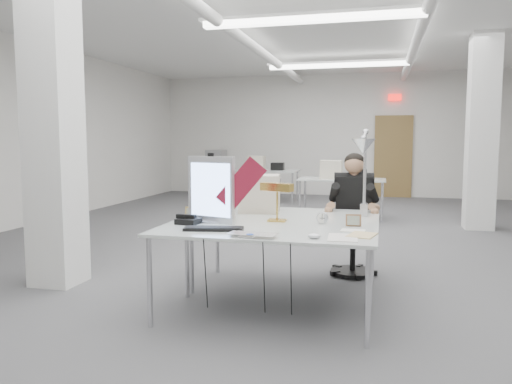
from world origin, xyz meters
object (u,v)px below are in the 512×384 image
at_px(desk_phone, 188,221).
at_px(beige_monitor, 260,193).
at_px(bankers_lamp, 277,204).
at_px(seated_person, 354,194).
at_px(monitor, 211,190).
at_px(laptop, 250,236).
at_px(architect_lamp, 364,167).
at_px(office_chair, 353,227).
at_px(desk_main, 265,231).

relative_size(desk_phone, beige_monitor, 0.47).
bearing_deg(bankers_lamp, seated_person, 81.70).
bearing_deg(seated_person, bankers_lamp, -122.21).
relative_size(monitor, laptop, 1.59).
distance_m(beige_monitor, architect_lamp, 1.11).
relative_size(monitor, bankers_lamp, 1.84).
bearing_deg(office_chair, desk_main, -114.97).
distance_m(seated_person, monitor, 1.75).
xyz_separation_m(laptop, beige_monitor, (-0.25, 1.34, 0.17)).
bearing_deg(bankers_lamp, office_chair, 82.76).
relative_size(bankers_lamp, desk_phone, 1.70).
xyz_separation_m(monitor, laptop, (0.51, -0.61, -0.28)).
bearing_deg(seated_person, desk_phone, -136.20).
bearing_deg(architect_lamp, office_chair, 107.47).
relative_size(monitor, beige_monitor, 1.47).
xyz_separation_m(seated_person, laptop, (-0.65, -1.91, -0.13)).
relative_size(laptop, desk_phone, 1.96).
bearing_deg(architect_lamp, seated_person, 107.95).
bearing_deg(desk_phone, laptop, -28.25).
bearing_deg(desk_main, desk_phone, 172.03).
relative_size(seated_person, monitor, 1.47).
bearing_deg(architect_lamp, beige_monitor, 174.16).
relative_size(desk_main, office_chair, 1.69).
relative_size(desk_main, seated_person, 2.11).
xyz_separation_m(monitor, desk_phone, (-0.17, -0.13, -0.27)).
distance_m(desk_main, beige_monitor, 1.02).
bearing_deg(monitor, bankers_lamp, 35.47).
xyz_separation_m(desk_main, bankers_lamp, (0.02, 0.42, 0.17)).
height_order(desk_phone, beige_monitor, beige_monitor).
bearing_deg(architect_lamp, laptop, -116.97).
distance_m(office_chair, desk_phone, 2.00).
bearing_deg(monitor, desk_main, -6.79).
relative_size(bankers_lamp, beige_monitor, 0.80).
distance_m(monitor, laptop, 0.85).
bearing_deg(desk_phone, architect_lamp, 28.93).
bearing_deg(beige_monitor, desk_phone, -124.62).
distance_m(seated_person, desk_phone, 1.96).
relative_size(seated_person, bankers_lamp, 2.70).
distance_m(laptop, bankers_lamp, 0.82).
relative_size(office_chair, seated_person, 1.25).
relative_size(desk_main, desk_phone, 9.64).
height_order(seated_person, bankers_lamp, seated_person).
height_order(laptop, beige_monitor, beige_monitor).
bearing_deg(office_chair, monitor, -133.99).
relative_size(laptop, beige_monitor, 0.93).
bearing_deg(bankers_lamp, laptop, -72.00).
relative_size(office_chair, bankers_lamp, 3.37).
xyz_separation_m(seated_person, desk_phone, (-1.33, -1.43, -0.12)).
height_order(office_chair, desk_phone, office_chair).
xyz_separation_m(seated_person, bankers_lamp, (-0.61, -1.11, 0.01)).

